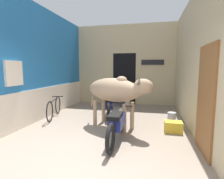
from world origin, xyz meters
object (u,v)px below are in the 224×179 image
(crate, at_px, (173,127))
(shopkeeper_seated, at_px, (121,92))
(bucket, at_px, (172,116))
(cow, at_px, (116,90))
(motorcycle_near, at_px, (117,123))
(plastic_stool, at_px, (127,101))
(bicycle, at_px, (54,108))
(motorcycle_far, at_px, (109,105))

(crate, bearing_deg, shopkeeper_seated, 122.76)
(shopkeeper_seated, xyz_separation_m, bucket, (1.94, -1.83, -0.48))
(cow, relative_size, bucket, 7.87)
(motorcycle_near, distance_m, plastic_stool, 3.76)
(motorcycle_near, distance_m, bicycle, 2.83)
(shopkeeper_seated, height_order, bucket, shopkeeper_seated)
(cow, xyz_separation_m, shopkeeper_seated, (-0.32, 2.89, -0.44))
(crate, height_order, bucket, crate)
(cow, height_order, motorcycle_near, cow)
(bucket, bearing_deg, cow, -146.69)
(cow, relative_size, plastic_stool, 5.24)
(bicycle, relative_size, shopkeeper_seated, 1.39)
(bicycle, bearing_deg, cow, -14.04)
(plastic_stool, distance_m, bucket, 2.47)
(motorcycle_near, distance_m, shopkeeper_seated, 3.81)
(shopkeeper_seated, distance_m, crate, 3.48)
(motorcycle_far, distance_m, shopkeeper_seated, 1.75)
(motorcycle_far, bearing_deg, cow, -67.93)
(plastic_stool, height_order, bucket, plastic_stool)
(motorcycle_far, bearing_deg, shopkeeper_seated, 85.27)
(cow, distance_m, motorcycle_far, 1.41)
(bicycle, bearing_deg, shopkeeper_seated, 50.74)
(motorcycle_near, relative_size, bicycle, 1.15)
(bicycle, distance_m, shopkeeper_seated, 3.02)
(plastic_stool, bearing_deg, cow, -88.80)
(plastic_stool, height_order, crate, plastic_stool)
(cow, distance_m, bicycle, 2.41)
(shopkeeper_seated, bearing_deg, cow, -83.59)
(motorcycle_near, xyz_separation_m, plastic_stool, (-0.27, 3.75, -0.20))
(bicycle, relative_size, bucket, 6.20)
(motorcycle_near, bearing_deg, bucket, 53.98)
(bicycle, relative_size, plastic_stool, 4.13)
(cow, height_order, shopkeeper_seated, cow)
(motorcycle_far, bearing_deg, crate, -30.05)
(bicycle, distance_m, plastic_stool, 3.18)
(shopkeeper_seated, distance_m, plastic_stool, 0.48)
(cow, xyz_separation_m, motorcycle_far, (-0.47, 1.16, -0.66))
(plastic_stool, bearing_deg, crate, -60.97)
(motorcycle_near, xyz_separation_m, shopkeeper_seated, (-0.53, 3.76, 0.20))
(motorcycle_far, relative_size, bicycle, 1.11)
(plastic_stool, bearing_deg, bicycle, -133.13)
(motorcycle_far, relative_size, plastic_stool, 4.58)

